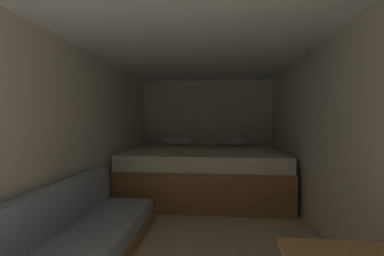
# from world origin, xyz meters

# --- Properties ---
(ground_plane) EXTENTS (7.42, 7.42, 0.00)m
(ground_plane) POSITION_xyz_m (0.00, 2.07, 0.00)
(ground_plane) COLOR beige
(wall_back) EXTENTS (2.62, 0.05, 2.00)m
(wall_back) POSITION_xyz_m (0.00, 4.80, 1.00)
(wall_back) COLOR beige
(wall_back) RESTS_ON ground
(wall_left) EXTENTS (0.05, 5.42, 2.00)m
(wall_left) POSITION_xyz_m (-1.28, 2.07, 1.00)
(wall_left) COLOR beige
(wall_left) RESTS_ON ground
(wall_right) EXTENTS (0.05, 5.42, 2.00)m
(wall_right) POSITION_xyz_m (1.28, 2.07, 1.00)
(wall_right) COLOR beige
(wall_right) RESTS_ON ground
(ceiling_slab) EXTENTS (2.62, 5.42, 0.05)m
(ceiling_slab) POSITION_xyz_m (0.00, 2.07, 2.03)
(ceiling_slab) COLOR white
(ceiling_slab) RESTS_ON wall_left
(bed) EXTENTS (2.40, 1.80, 0.91)m
(bed) POSITION_xyz_m (0.00, 3.84, 0.38)
(bed) COLOR olive
(bed) RESTS_ON ground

